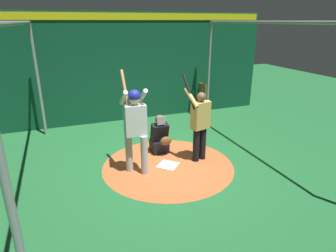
{
  "coord_description": "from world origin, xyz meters",
  "views": [
    {
      "loc": [
        5.47,
        -2.08,
        3.08
      ],
      "look_at": [
        0.0,
        0.0,
        0.95
      ],
      "focal_mm": 31.04,
      "sensor_mm": 36.0,
      "label": 1
    }
  ],
  "objects_px": {
    "visitor": "(200,122)",
    "bat_rack": "(201,99)",
    "catcher": "(160,138)",
    "batter": "(135,123)",
    "home_plate": "(168,165)"
  },
  "relations": [
    {
      "from": "visitor",
      "to": "bat_rack",
      "type": "relative_size",
      "value": 1.9
    },
    {
      "from": "catcher",
      "to": "batter",
      "type": "bearing_deg",
      "value": -46.41
    },
    {
      "from": "catcher",
      "to": "visitor",
      "type": "xyz_separation_m",
      "value": [
        0.7,
        0.71,
        0.55
      ]
    },
    {
      "from": "batter",
      "to": "visitor",
      "type": "xyz_separation_m",
      "value": [
        -0.05,
        1.51,
        -0.17
      ]
    },
    {
      "from": "home_plate",
      "to": "batter",
      "type": "distance_m",
      "value": 1.31
    },
    {
      "from": "home_plate",
      "to": "catcher",
      "type": "distance_m",
      "value": 0.83
    },
    {
      "from": "batter",
      "to": "catcher",
      "type": "distance_m",
      "value": 1.31
    },
    {
      "from": "catcher",
      "to": "home_plate",
      "type": "bearing_deg",
      "value": -5.11
    },
    {
      "from": "home_plate",
      "to": "batter",
      "type": "relative_size",
      "value": 0.2
    },
    {
      "from": "bat_rack",
      "to": "batter",
      "type": "bearing_deg",
      "value": -43.89
    },
    {
      "from": "batter",
      "to": "visitor",
      "type": "relative_size",
      "value": 1.08
    },
    {
      "from": "catcher",
      "to": "visitor",
      "type": "distance_m",
      "value": 1.14
    },
    {
      "from": "batter",
      "to": "bat_rack",
      "type": "xyz_separation_m",
      "value": [
        -3.39,
        3.26,
        -0.61
      ]
    },
    {
      "from": "catcher",
      "to": "bat_rack",
      "type": "height_order",
      "value": "bat_rack"
    },
    {
      "from": "home_plate",
      "to": "catcher",
      "type": "bearing_deg",
      "value": 174.89
    }
  ]
}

